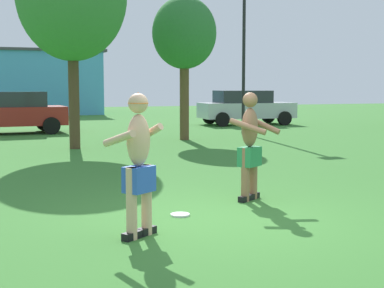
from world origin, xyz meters
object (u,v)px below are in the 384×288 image
(lamp_post, at_px, (244,40))
(car_red_mid_lot, at_px, (8,112))
(frisbee, at_px, (180,215))
(car_silver_near_post, at_px, (245,107))
(tree_right_field, at_px, (184,34))
(player_in_blue, at_px, (138,158))
(player_near, at_px, (250,143))

(lamp_post, bearing_deg, car_red_mid_lot, 160.41)
(frisbee, relative_size, car_silver_near_post, 0.06)
(car_silver_near_post, relative_size, car_red_mid_lot, 0.99)
(frisbee, xyz_separation_m, tree_right_field, (3.53, 10.34, 3.47))
(tree_right_field, bearing_deg, lamp_post, 27.35)
(car_red_mid_lot, height_order, lamp_post, lamp_post)
(car_silver_near_post, bearing_deg, frisbee, -117.60)
(player_in_blue, bearing_deg, car_red_mid_lot, 94.32)
(player_near, distance_m, player_in_blue, 2.66)
(player_in_blue, xyz_separation_m, lamp_post, (7.16, 12.68, 2.54))
(player_near, xyz_separation_m, lamp_post, (4.98, 11.16, 2.60))
(player_near, relative_size, player_in_blue, 0.98)
(car_silver_near_post, height_order, car_red_mid_lot, same)
(frisbee, bearing_deg, player_in_blue, -132.58)
(lamp_post, bearing_deg, frisbee, -118.29)
(player_near, distance_m, lamp_post, 12.49)
(car_silver_near_post, distance_m, car_red_mid_lot, 10.59)
(tree_right_field, bearing_deg, player_near, -102.55)
(car_silver_near_post, distance_m, tree_right_field, 8.17)
(player_in_blue, bearing_deg, frisbee, 47.42)
(player_in_blue, relative_size, lamp_post, 0.30)
(player_near, height_order, lamp_post, lamp_post)
(player_in_blue, bearing_deg, tree_right_field, 68.85)
(player_near, height_order, tree_right_field, tree_right_field)
(car_red_mid_lot, bearing_deg, player_near, -76.61)
(player_in_blue, relative_size, frisbee, 6.40)
(player_in_blue, xyz_separation_m, tree_right_field, (4.34, 11.22, 2.53))
(lamp_post, bearing_deg, player_near, -114.05)
(player_in_blue, relative_size, tree_right_field, 0.37)
(tree_right_field, bearing_deg, car_silver_near_post, 49.97)
(lamp_post, bearing_deg, car_silver_near_post, 64.26)
(car_silver_near_post, distance_m, lamp_post, 5.62)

